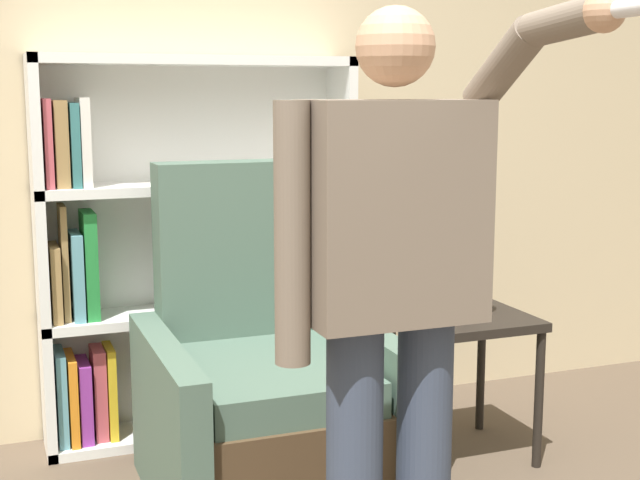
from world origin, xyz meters
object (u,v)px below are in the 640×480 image
at_px(side_table, 464,336).
at_px(table_lamp, 466,242).
at_px(armchair, 262,396).
at_px(person_standing, 393,288).
at_px(bookcase, 170,257).

xyz_separation_m(side_table, table_lamp, (0.00, 0.00, 0.38)).
distance_m(armchair, person_standing, 1.15).
distance_m(bookcase, side_table, 1.27).
height_order(armchair, person_standing, person_standing).
bearing_deg(person_standing, armchair, 93.32).
bearing_deg(table_lamp, person_standing, -128.59).
distance_m(bookcase, person_standing, 1.68).
height_order(bookcase, table_lamp, bookcase).
height_order(side_table, table_lamp, table_lamp).
distance_m(armchair, table_lamp, 1.00).
xyz_separation_m(bookcase, armchair, (0.20, -0.67, -0.42)).
relative_size(side_table, table_lamp, 1.50).
distance_m(side_table, table_lamp, 0.38).
bearing_deg(bookcase, armchair, -73.48).
relative_size(bookcase, side_table, 2.74).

